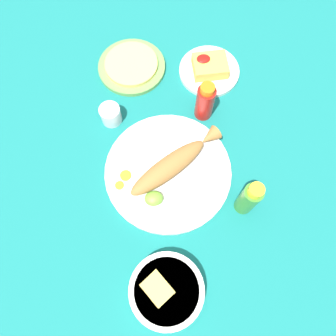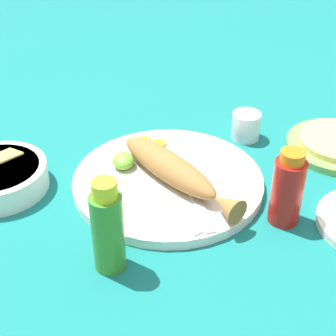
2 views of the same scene
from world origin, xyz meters
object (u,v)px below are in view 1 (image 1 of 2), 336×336
(main_plate, at_px, (168,172))
(side_plate_fries, at_px, (209,71))
(fork_near, at_px, (196,155))
(guacamole_bowl, at_px, (166,291))
(hot_sauce_bottle_green, at_px, (249,199))
(fried_fish, at_px, (174,163))
(tortilla_plate, at_px, (132,67))
(hot_sauce_bottle_red, at_px, (205,102))
(salt_cup, at_px, (111,115))
(fork_far, at_px, (201,171))

(main_plate, relative_size, side_plate_fries, 1.86)
(main_plate, bearing_deg, fork_near, -156.91)
(guacamole_bowl, bearing_deg, main_plate, -97.97)
(hot_sauce_bottle_green, bearing_deg, side_plate_fries, -87.73)
(guacamole_bowl, bearing_deg, fried_fish, -100.60)
(fried_fish, distance_m, guacamole_bowl, 0.31)
(fried_fish, distance_m, fork_near, 0.07)
(fork_near, distance_m, tortilla_plate, 0.35)
(fork_near, height_order, hot_sauce_bottle_red, hot_sauce_bottle_red)
(guacamole_bowl, distance_m, tortilla_plate, 0.66)
(fork_near, height_order, hot_sauce_bottle_green, hot_sauce_bottle_green)
(side_plate_fries, relative_size, tortilla_plate, 0.89)
(side_plate_fries, bearing_deg, fork_near, 72.63)
(main_plate, bearing_deg, guacamole_bowl, 82.03)
(salt_cup, height_order, guacamole_bowl, guacamole_bowl)
(hot_sauce_bottle_green, xyz_separation_m, side_plate_fries, (0.02, -0.43, -0.06))
(side_plate_fries, xyz_separation_m, guacamole_bowl, (0.21, 0.61, 0.02))
(hot_sauce_bottle_red, relative_size, guacamole_bowl, 0.76)
(fried_fish, bearing_deg, fork_far, 132.20)
(side_plate_fries, bearing_deg, fork_far, 76.23)
(fried_fish, relative_size, side_plate_fries, 1.48)
(main_plate, bearing_deg, fried_fish, -149.14)
(fork_far, height_order, side_plate_fries, fork_far)
(main_plate, height_order, fork_near, fork_near)
(fork_near, bearing_deg, salt_cup, 140.73)
(fried_fish, height_order, salt_cup, fried_fish)
(fried_fish, distance_m, side_plate_fries, 0.34)
(main_plate, height_order, guacamole_bowl, guacamole_bowl)
(hot_sauce_bottle_green, distance_m, side_plate_fries, 0.43)
(main_plate, relative_size, hot_sauce_bottle_red, 2.57)
(fork_near, relative_size, hot_sauce_bottle_red, 1.40)
(side_plate_fries, bearing_deg, salt_cup, 22.26)
(main_plate, relative_size, fork_far, 1.98)
(hot_sauce_bottle_green, xyz_separation_m, tortilla_plate, (0.25, -0.47, -0.06))
(hot_sauce_bottle_red, distance_m, salt_cup, 0.27)
(salt_cup, bearing_deg, fork_far, 139.15)
(hot_sauce_bottle_red, xyz_separation_m, tortilla_plate, (0.19, -0.18, -0.06))
(fork_far, bearing_deg, hot_sauce_bottle_green, -73.31)
(tortilla_plate, bearing_deg, salt_cup, 67.01)
(main_plate, relative_size, fried_fish, 1.25)
(main_plate, bearing_deg, hot_sauce_bottle_green, 147.71)
(hot_sauce_bottle_green, height_order, guacamole_bowl, hot_sauce_bottle_green)
(fork_near, bearing_deg, fried_fish, -164.00)
(fork_near, distance_m, side_plate_fries, 0.29)
(hot_sauce_bottle_green, xyz_separation_m, salt_cup, (0.32, -0.30, -0.05))
(salt_cup, height_order, tortilla_plate, salt_cup)
(fork_near, height_order, guacamole_bowl, guacamole_bowl)
(side_plate_fries, distance_m, guacamole_bowl, 0.64)
(side_plate_fries, bearing_deg, tortilla_plate, -11.15)
(fork_far, xyz_separation_m, guacamole_bowl, (0.13, 0.29, 0.01))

